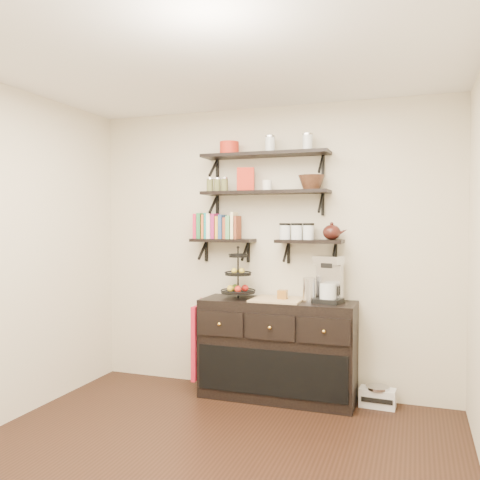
% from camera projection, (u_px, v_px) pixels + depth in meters
% --- Properties ---
extents(floor, '(3.50, 3.50, 0.00)m').
position_uv_depth(floor, '(193.00, 473.00, 3.25)').
color(floor, black).
rests_on(floor, ground).
extents(ceiling, '(3.50, 3.50, 0.02)m').
position_uv_depth(ceiling, '(191.00, 47.00, 3.15)').
color(ceiling, white).
rests_on(ceiling, back_wall).
extents(back_wall, '(3.50, 0.02, 2.70)m').
position_uv_depth(back_wall, '(269.00, 249.00, 4.85)').
color(back_wall, beige).
rests_on(back_wall, ground).
extents(shelf_top, '(1.20, 0.27, 0.23)m').
position_uv_depth(shelf_top, '(265.00, 155.00, 4.70)').
color(shelf_top, black).
rests_on(shelf_top, back_wall).
extents(shelf_mid, '(1.20, 0.27, 0.23)m').
position_uv_depth(shelf_mid, '(265.00, 193.00, 4.71)').
color(shelf_mid, black).
rests_on(shelf_mid, back_wall).
extents(shelf_low_left, '(0.60, 0.25, 0.23)m').
position_uv_depth(shelf_low_left, '(223.00, 241.00, 4.88)').
color(shelf_low_left, black).
rests_on(shelf_low_left, back_wall).
extents(shelf_low_right, '(0.60, 0.25, 0.23)m').
position_uv_depth(shelf_low_right, '(310.00, 242.00, 4.60)').
color(shelf_low_right, black).
rests_on(shelf_low_right, back_wall).
extents(cookbooks, '(0.43, 0.15, 0.26)m').
position_uv_depth(cookbooks, '(218.00, 227.00, 4.89)').
color(cookbooks, red).
rests_on(cookbooks, shelf_low_left).
extents(glass_canisters, '(0.32, 0.10, 0.13)m').
position_uv_depth(glass_canisters, '(297.00, 232.00, 4.63)').
color(glass_canisters, silver).
rests_on(glass_canisters, shelf_low_right).
extents(sideboard, '(1.40, 0.50, 0.92)m').
position_uv_depth(sideboard, '(277.00, 349.00, 4.61)').
color(sideboard, black).
rests_on(sideboard, floor).
extents(fruit_stand, '(0.32, 0.32, 0.47)m').
position_uv_depth(fruit_stand, '(238.00, 281.00, 4.72)').
color(fruit_stand, black).
rests_on(fruit_stand, sideboard).
extents(candle, '(0.08, 0.08, 0.08)m').
position_uv_depth(candle, '(282.00, 294.00, 4.58)').
color(candle, '#905B21').
rests_on(candle, sideboard).
extents(coffee_maker, '(0.26, 0.25, 0.41)m').
position_uv_depth(coffee_maker, '(329.00, 280.00, 4.46)').
color(coffee_maker, black).
rests_on(coffee_maker, sideboard).
extents(thermal_carafe, '(0.11, 0.11, 0.22)m').
position_uv_depth(thermal_carafe, '(309.00, 290.00, 4.48)').
color(thermal_carafe, silver).
rests_on(thermal_carafe, sideboard).
extents(apron, '(0.04, 0.29, 0.69)m').
position_uv_depth(apron, '(199.00, 341.00, 4.76)').
color(apron, '#B4132F').
rests_on(apron, sideboard).
extents(radio, '(0.31, 0.21, 0.18)m').
position_uv_depth(radio, '(377.00, 397.00, 4.41)').
color(radio, silver).
rests_on(radio, floor).
extents(recipe_box, '(0.17, 0.10, 0.22)m').
position_uv_depth(recipe_box, '(246.00, 179.00, 4.76)').
color(recipe_box, red).
rests_on(recipe_box, shelf_mid).
extents(walnut_bowl, '(0.24, 0.24, 0.13)m').
position_uv_depth(walnut_bowl, '(312.00, 183.00, 4.56)').
color(walnut_bowl, black).
rests_on(walnut_bowl, shelf_mid).
extents(ramekins, '(0.09, 0.09, 0.10)m').
position_uv_depth(ramekins, '(267.00, 186.00, 4.70)').
color(ramekins, white).
rests_on(ramekins, shelf_mid).
extents(teapot, '(0.23, 0.18, 0.16)m').
position_uv_depth(teapot, '(332.00, 231.00, 4.53)').
color(teapot, '#35140F').
rests_on(teapot, shelf_low_right).
extents(red_pot, '(0.18, 0.18, 0.12)m').
position_uv_depth(red_pot, '(229.00, 148.00, 4.81)').
color(red_pot, red).
rests_on(red_pot, shelf_top).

